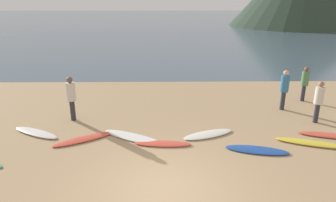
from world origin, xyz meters
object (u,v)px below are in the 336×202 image
surfboard_5 (208,134)px  person_3 (319,99)px  surfboard_3 (134,137)px  person_0 (305,81)px  surfboard_2 (85,139)px  surfboard_8 (334,136)px  person_1 (284,87)px  person_2 (71,95)px  surfboard_4 (163,144)px  surfboard_6 (257,150)px  surfboard_7 (311,143)px  surfboard_1 (36,133)px

surfboard_5 → person_3: size_ratio=1.17×
surfboard_3 → person_0: size_ratio=1.49×
surfboard_2 → surfboard_8: 8.89m
surfboard_3 → person_1: size_ratio=1.40×
surfboard_5 → person_2: person_2 is taller
surfboard_4 → person_1: bearing=36.5°
surfboard_2 → person_0: bearing=-8.2°
person_0 → person_2: (-10.36, -2.26, 0.08)m
surfboard_5 → surfboard_6: bearing=-63.1°
person_0 → person_3: person_3 is taller
person_0 → person_1: 1.84m
surfboard_3 → surfboard_4: bearing=3.6°
person_2 → person_3: size_ratio=1.07×
surfboard_8 → person_1: (-0.83, 2.83, 1.01)m
surfboard_7 → person_1: 3.54m
surfboard_6 → person_2: bearing=171.1°
surfboard_1 → surfboard_3: (3.61, -0.43, -0.01)m
surfboard_6 → person_2: 7.32m
surfboard_7 → person_0: size_ratio=1.41×
surfboard_2 → surfboard_8: bearing=-30.9°
surfboard_2 → surfboard_6: bearing=-40.4°
surfboard_6 → surfboard_7: size_ratio=0.86×
surfboard_1 → person_0: person_0 is taller
surfboard_5 → surfboard_7: (3.42, -0.76, 0.01)m
surfboard_5 → surfboard_1: bearing=155.2°
surfboard_6 → person_1: 4.56m
surfboard_8 → person_2: (-9.77, 1.73, 1.03)m
surfboard_1 → surfboard_5: size_ratio=1.05×
surfboard_6 → surfboard_8: surfboard_8 is taller
surfboard_1 → person_3: person_3 is taller
surfboard_1 → person_0: bearing=45.7°
surfboard_1 → surfboard_7: 9.76m
surfboard_3 → surfboard_8: bearing=29.5°
surfboard_7 → surfboard_8: size_ratio=0.98×
surfboard_7 → surfboard_8: 1.21m
surfboard_4 → surfboard_7: size_ratio=0.82×
surfboard_8 → person_3: person_3 is taller
surfboard_5 → person_3: bearing=-8.3°
surfboard_6 → person_0: bearing=67.2°
surfboard_8 → surfboard_1: bearing=-167.9°
surfboard_2 → surfboard_4: 2.78m
person_0 → person_2: size_ratio=0.92×
surfboard_6 → person_1: bearing=73.1°
surfboard_1 → surfboard_8: (10.78, -0.41, -0.01)m
person_3 → surfboard_7: bearing=117.5°
surfboard_2 → surfboard_3: bearing=-28.8°
surfboard_3 → surfboard_5: size_ratio=1.26×
surfboard_6 → person_1: (2.23, 3.84, 1.02)m
surfboard_5 → surfboard_8: surfboard_8 is taller
surfboard_4 → surfboard_1: bearing=173.0°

